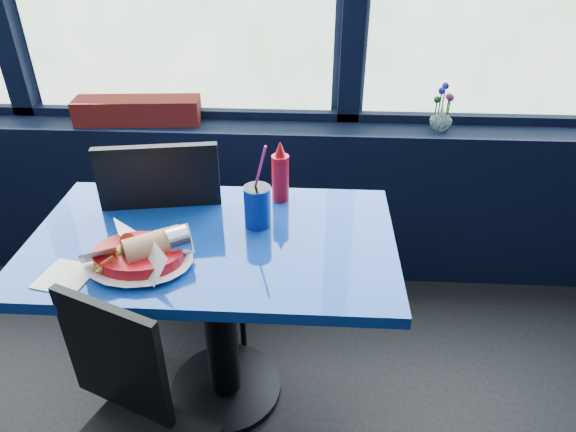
% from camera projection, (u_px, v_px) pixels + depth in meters
% --- Properties ---
extents(window_sill, '(5.00, 0.26, 0.80)m').
position_uv_depth(window_sill, '(190.00, 196.00, 2.62)').
color(window_sill, black).
rests_on(window_sill, ground).
extents(near_table, '(1.20, 0.70, 0.75)m').
position_uv_depth(near_table, '(216.00, 280.00, 1.78)').
color(near_table, black).
rests_on(near_table, ground).
extents(chair_near_front, '(0.47, 0.48, 0.81)m').
position_uv_depth(chair_near_front, '(126.00, 421.00, 1.43)').
color(chair_near_front, black).
rests_on(chair_near_front, ground).
extents(chair_near_back, '(0.51, 0.52, 0.99)m').
position_uv_depth(chair_near_back, '(182.00, 229.00, 2.06)').
color(chair_near_back, black).
rests_on(chair_near_back, ground).
extents(planter_box, '(0.58, 0.19, 0.11)m').
position_uv_depth(planter_box, '(138.00, 110.00, 2.38)').
color(planter_box, maroon).
rests_on(planter_box, window_sill).
extents(flower_vase, '(0.13, 0.13, 0.21)m').
position_uv_depth(flower_vase, '(441.00, 116.00, 2.30)').
color(flower_vase, silver).
rests_on(flower_vase, window_sill).
extents(food_basket, '(0.32, 0.31, 0.11)m').
position_uv_depth(food_basket, '(141.00, 254.00, 1.55)').
color(food_basket, red).
rests_on(food_basket, near_table).
extents(ketchup_bottle, '(0.06, 0.06, 0.23)m').
position_uv_depth(ketchup_bottle, '(280.00, 175.00, 1.84)').
color(ketchup_bottle, red).
rests_on(ketchup_bottle, near_table).
extents(soda_cup, '(0.09, 0.09, 0.31)m').
position_uv_depth(soda_cup, '(257.00, 205.00, 1.71)').
color(soda_cup, navy).
rests_on(soda_cup, near_table).
extents(napkin, '(0.17, 0.17, 0.00)m').
position_uv_depth(napkin, '(66.00, 276.00, 1.51)').
color(napkin, white).
rests_on(napkin, near_table).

